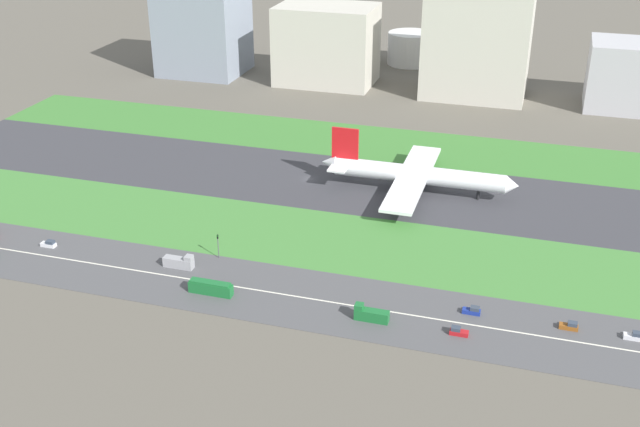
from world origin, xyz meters
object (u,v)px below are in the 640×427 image
at_px(fuel_tank_west, 358,45).
at_px(truck_1, 371,314).
at_px(car_2, 49,244).
at_px(car_4, 570,326).
at_px(truck_0, 179,262).
at_px(office_tower, 478,41).
at_px(car_1, 458,332).
at_px(car_3, 472,311).
at_px(car_0, 634,336).
at_px(fuel_tank_centre, 410,48).
at_px(airliner, 414,174).
at_px(terminal_building, 203,23).
at_px(hangar_building, 327,45).
at_px(bus_0, 211,288).
at_px(traffic_light, 218,244).

bearing_deg(fuel_tank_west, truck_1, -74.93).
bearing_deg(car_2, car_4, 0.00).
xyz_separation_m(truck_0, car_2, (-41.07, 0.00, -0.75)).
relative_size(truck_0, office_tower, 0.17).
xyz_separation_m(truck_0, car_1, (76.86, -10.00, -0.75)).
bearing_deg(car_4, car_1, -158.25).
height_order(car_3, car_2, same).
relative_size(car_4, car_0, 1.00).
distance_m(car_4, fuel_tank_centre, 241.50).
relative_size(car_1, car_0, 1.00).
relative_size(car_4, fuel_tank_centre, 0.19).
distance_m(airliner, car_1, 82.23).
distance_m(terminal_building, fuel_tank_west, 82.10).
relative_size(car_1, fuel_tank_centre, 0.19).
height_order(hangar_building, fuel_tank_centre, hangar_building).
distance_m(truck_0, fuel_tank_centre, 227.95).
relative_size(hangar_building, fuel_tank_centre, 1.93).
distance_m(airliner, car_3, 73.58).
xyz_separation_m(airliner, fuel_tank_centre, (-31.56, 159.00, 1.82)).
height_order(bus_0, car_3, bus_0).
height_order(truck_0, traffic_light, traffic_light).
bearing_deg(truck_0, terminal_building, 112.33).
bearing_deg(terminal_building, car_0, -43.59).
distance_m(car_0, fuel_tank_west, 258.99).
distance_m(truck_0, car_2, 41.07).
distance_m(traffic_light, fuel_tank_centre, 219.35).
relative_size(car_4, terminal_building, 0.09).
relative_size(bus_0, car_2, 2.64).
bearing_deg(truck_1, bus_0, -0.00).
relative_size(fuel_tank_west, fuel_tank_centre, 0.78).
distance_m(airliner, office_tower, 115.65).
xyz_separation_m(truck_0, truck_1, (55.70, -10.00, 0.00)).
distance_m(bus_0, hangar_building, 194.38).
bearing_deg(office_tower, airliner, -93.14).
bearing_deg(hangar_building, truck_0, -86.27).
xyz_separation_m(airliner, car_1, (25.48, -78.00, -5.31)).
bearing_deg(office_tower, terminal_building, 180.00).
distance_m(bus_0, car_3, 66.04).
height_order(car_4, car_2, same).
relative_size(bus_0, car_3, 2.64).
bearing_deg(terminal_building, fuel_tank_west, 34.03).
xyz_separation_m(car_3, traffic_light, (-70.92, 7.99, 3.37)).
distance_m(terminal_building, hangar_building, 63.17).
bearing_deg(airliner, hangar_building, 119.02).
bearing_deg(car_0, office_tower, 107.90).
distance_m(airliner, hangar_building, 130.91).
xyz_separation_m(truck_1, car_0, (60.71, 10.00, -0.75)).
relative_size(car_0, office_tower, 0.09).
relative_size(car_4, fuel_tank_west, 0.24).
distance_m(truck_0, fuel_tank_west, 227.22).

